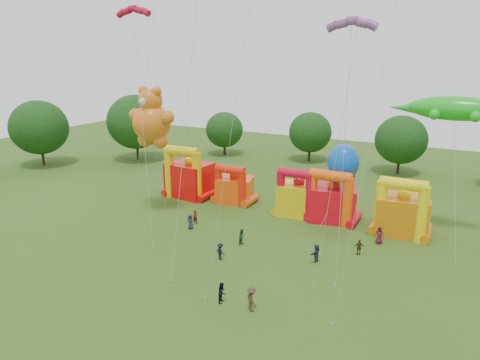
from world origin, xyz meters
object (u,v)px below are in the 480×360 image
at_px(bouncy_castle_0, 189,177).
at_px(spectator_4, 359,247).
at_px(teddy_bear_kite, 152,124).
at_px(bouncy_castle_2, 298,197).
at_px(octopus_kite, 339,177).
at_px(gecko_kite, 455,164).
at_px(spectator_0, 190,222).

bearing_deg(bouncy_castle_0, spectator_4, -17.15).
bearing_deg(spectator_4, teddy_bear_kite, -25.29).
relative_size(teddy_bear_kite, spectator_4, 9.53).
bearing_deg(spectator_4, bouncy_castle_2, -64.12).
bearing_deg(octopus_kite, gecko_kite, -4.88).
distance_m(bouncy_castle_2, octopus_kite, 5.63).
distance_m(teddy_bear_kite, spectator_4, 26.78).
distance_m(gecko_kite, octopus_kite, 12.02).
xyz_separation_m(teddy_bear_kite, octopus_kite, (20.40, 7.66, -5.76)).
distance_m(spectator_0, spectator_4, 18.35).
bearing_deg(bouncy_castle_0, teddy_bear_kite, -88.33).
distance_m(bouncy_castle_0, gecko_kite, 32.68).
height_order(teddy_bear_kite, gecko_kite, teddy_bear_kite).
bearing_deg(spectator_4, spectator_0, -18.22).
relative_size(gecko_kite, octopus_kite, 1.62).
height_order(teddy_bear_kite, spectator_4, teddy_bear_kite).
xyz_separation_m(bouncy_castle_2, spectator_0, (-9.13, -9.55, -1.48)).
bearing_deg(spectator_0, gecko_kite, 19.53).
relative_size(bouncy_castle_2, octopus_kite, 0.66).
bearing_deg(spectator_0, teddy_bear_kite, 160.29).
bearing_deg(gecko_kite, spectator_0, -160.51).
distance_m(teddy_bear_kite, gecko_kite, 32.75).
height_order(bouncy_castle_0, spectator_0, bouncy_castle_0).
height_order(bouncy_castle_2, teddy_bear_kite, teddy_bear_kite).
relative_size(bouncy_castle_2, teddy_bear_kite, 0.39).
xyz_separation_m(bouncy_castle_2, teddy_bear_kite, (-15.64, -7.21, 8.73)).
bearing_deg(gecko_kite, bouncy_castle_0, 178.71).
height_order(octopus_kite, spectator_4, octopus_kite).
bearing_deg(bouncy_castle_0, octopus_kite, 0.74).
height_order(bouncy_castle_2, spectator_4, bouncy_castle_2).
relative_size(bouncy_castle_0, gecko_kite, 0.49).
bearing_deg(octopus_kite, spectator_4, -61.36).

